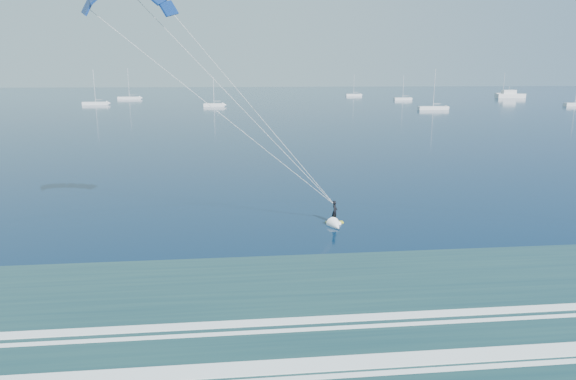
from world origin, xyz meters
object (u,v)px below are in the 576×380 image
Objects in this scene: motor_yacht at (510,95)px; sailboat_2 at (129,98)px; sailboat_8 at (503,94)px; sailboat_1 at (96,103)px; kitesurfer_rig at (244,110)px; sailboat_4 at (354,95)px; sailboat_5 at (403,99)px; sailboat_3 at (214,105)px; sailboat_7 at (433,108)px; sailboat_6 at (575,104)px.

motor_yacht is 185.00m from sailboat_2.
sailboat_1 is at bearing -161.28° from sailboat_8.
sailboat_8 is at bearing 57.92° from kitesurfer_rig.
kitesurfer_rig reaches higher than sailboat_4.
motor_yacht is 1.16× the size of sailboat_8.
sailboat_2 is at bearing 169.94° from sailboat_5.
sailboat_5 is at bearing 23.41° from sailboat_3.
sailboat_2 is at bearing 102.82° from kitesurfer_rig.
sailboat_7 is 137.13m from sailboat_8.
sailboat_2 is at bearing 125.26° from sailboat_3.
kitesurfer_rig is at bearing -123.34° from motor_yacht.
sailboat_2 is (4.56, 43.70, 0.00)m from sailboat_1.
sailboat_4 is at bearing 48.18° from sailboat_3.
sailboat_4 is (112.71, 21.28, -0.02)m from sailboat_2.
sailboat_1 is 134.07m from sailboat_4.
kitesurfer_rig is at bearing -87.28° from sailboat_3.
sailboat_3 is 0.98× the size of sailboat_5.
motor_yacht is 1.29× the size of sailboat_5.
kitesurfer_rig is at bearing -131.34° from sailboat_6.
sailboat_7 is at bearing -18.38° from sailboat_1.
sailboat_7 is at bearing -88.63° from sailboat_4.
kitesurfer_rig reaches higher than sailboat_6.
sailboat_7 is at bearing -99.23° from sailboat_5.
sailboat_1 is 43.94m from sailboat_2.
kitesurfer_rig is 244.14m from sailboat_4.
motor_yacht is (136.11, 206.92, -7.98)m from kitesurfer_rig.
sailboat_2 is 71.63m from sailboat_3.
kitesurfer_rig is 1.81× the size of sailboat_3.
kitesurfer_rig reaches higher than sailboat_5.
sailboat_4 reaches higher than sailboat_3.
sailboat_1 is 1.16× the size of sailboat_4.
sailboat_1 reaches higher than sailboat_6.
sailboat_5 is 69.45m from sailboat_6.
sailboat_3 is 0.97× the size of sailboat_6.
sailboat_6 is at bearing -4.71° from sailboat_3.
sailboat_1 is at bearing 161.62° from sailboat_7.
sailboat_6 is (-8.89, -62.32, -0.86)m from motor_yacht.
sailboat_7 is (2.51, -104.78, 0.01)m from sailboat_4.
sailboat_8 reaches higher than motor_yacht.
sailboat_1 is at bearing -151.01° from sailboat_4.
kitesurfer_rig reaches higher than sailboat_1.
sailboat_7 is at bearing -167.09° from sailboat_6.
sailboat_1 is at bearing -95.96° from sailboat_2.
kitesurfer_rig is 1.37× the size of motor_yacht.
sailboat_2 is 127.14m from sailboat_5.
sailboat_1 is at bearing -169.11° from motor_yacht.
sailboat_3 is at bearing -156.59° from sailboat_5.
sailboat_2 is at bearing -169.31° from sailboat_4.
sailboat_3 is (45.91, -14.79, -0.02)m from sailboat_1.
sailboat_1 reaches higher than sailboat_8.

